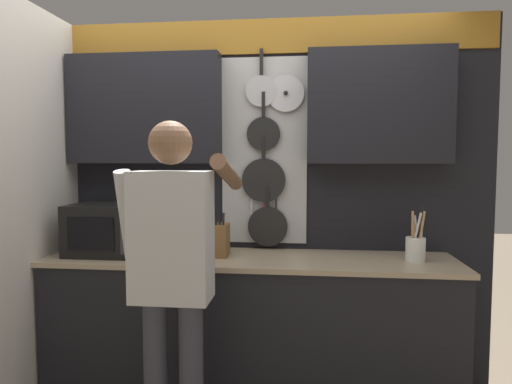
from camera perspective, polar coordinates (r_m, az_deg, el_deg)
name	(u,v)px	position (r m, az deg, el deg)	size (l,w,h in m)	color
base_cabinet_counter	(250,332)	(2.94, -0.80, -17.13)	(2.47, 0.59, 0.94)	black
back_wall_unit	(254,163)	(3.00, -0.29, 3.67)	(3.04, 0.20, 2.43)	black
side_wall	(11,217)	(2.82, -28.30, -2.79)	(0.04, 1.60, 2.43)	silver
microwave	(114,229)	(3.00, -17.37, -4.44)	(0.52, 0.39, 0.31)	black
knife_block	(219,240)	(2.81, -4.64, -5.99)	(0.11, 0.15, 0.27)	brown
utensil_crock	(416,247)	(2.83, 19.34, -6.46)	(0.11, 0.11, 0.32)	white
person	(173,263)	(2.29, -10.37, -8.68)	(0.54, 0.66, 1.71)	#383842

